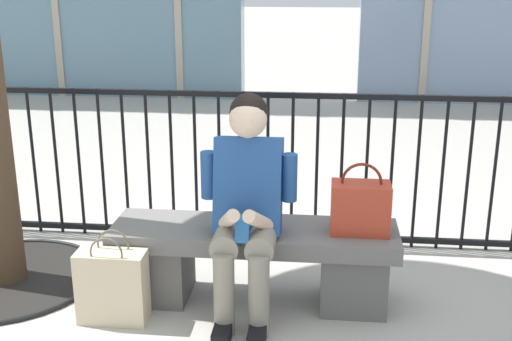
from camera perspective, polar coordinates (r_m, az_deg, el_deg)
name	(u,v)px	position (r m, az deg, el deg)	size (l,w,h in m)	color
ground_plane	(254,299)	(3.84, -0.16, -11.21)	(60.00, 60.00, 0.00)	#B2ADA3
stone_bench	(254,256)	(3.71, -0.16, -7.53)	(1.60, 0.44, 0.45)	slate
seated_person_with_phone	(247,201)	(3.45, -0.81, -2.69)	(0.52, 0.66, 1.21)	gray
handbag_on_bench	(360,207)	(3.57, 9.13, -3.17)	(0.32, 0.19, 0.40)	#B23823
shopping_bag	(112,286)	(3.61, -12.48, -9.85)	(0.37, 0.16, 0.51)	beige
plaza_railing	(268,168)	(4.42, 1.03, 0.23)	(8.65, 0.04, 1.06)	black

